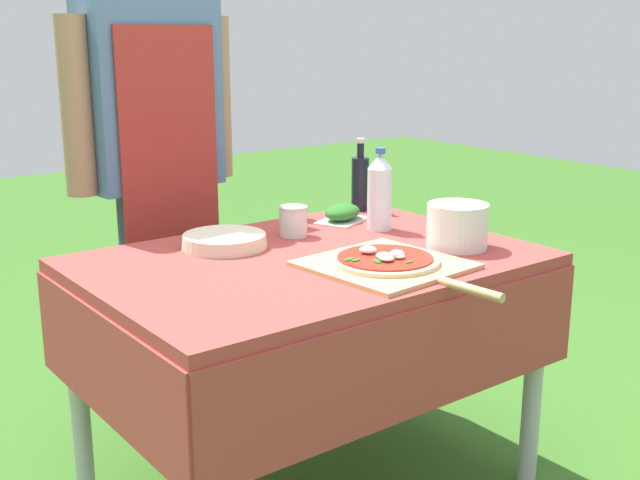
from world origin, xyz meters
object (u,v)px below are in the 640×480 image
pizza_on_peel (387,263)px  sauce_jar (293,223)px  herb_container (342,213)px  person_cook (154,142)px  prep_table (309,290)px  mixing_tub (457,226)px  water_bottle (380,191)px  oil_bottle (360,182)px  plate_stack (224,241)px

pizza_on_peel → sauce_jar: size_ratio=6.24×
sauce_jar → herb_container: bearing=13.6°
person_cook → pizza_on_peel: bearing=97.5°
prep_table → person_cook: person_cook is taller
sauce_jar → person_cook: bearing=112.4°
person_cook → mixing_tub: 1.05m
water_bottle → mixing_tub: (0.03, -0.30, -0.06)m
pizza_on_peel → oil_bottle: size_ratio=2.29×
oil_bottle → sauce_jar: size_ratio=2.73×
person_cook → herb_container: (0.45, -0.45, -0.22)m
mixing_tub → plate_stack: mixing_tub is taller
prep_table → herb_container: size_ratio=5.85×
prep_table → pizza_on_peel: (0.10, -0.22, 0.11)m
person_cook → mixing_tub: person_cook is taller
prep_table → plate_stack: (-0.14, 0.22, 0.12)m
person_cook → oil_bottle: 0.72m
pizza_on_peel → water_bottle: water_bottle is taller
pizza_on_peel → plate_stack: (-0.24, 0.44, 0.01)m
prep_table → oil_bottle: bearing=36.7°
water_bottle → sauce_jar: size_ratio=2.81×
pizza_on_peel → mixing_tub: bearing=1.5°
sauce_jar → oil_bottle: bearing=21.5°
prep_table → plate_stack: plate_stack is taller
water_bottle → plate_stack: (-0.50, 0.11, -0.10)m
prep_table → sauce_jar: 0.27m
person_cook → oil_bottle: person_cook is taller
water_bottle → sauce_jar: water_bottle is taller
pizza_on_peel → herb_container: size_ratio=2.73×
water_bottle → herb_container: (-0.02, 0.16, -0.09)m
oil_bottle → mixing_tub: (-0.10, -0.56, -0.04)m
oil_bottle → sauce_jar: oil_bottle is taller
prep_table → person_cook: size_ratio=0.75×
herb_container → water_bottle: bearing=-81.2°
mixing_tub → prep_table: bearing=154.8°
person_cook → plate_stack: (-0.03, -0.50, -0.23)m
prep_table → sauce_jar: size_ratio=13.40×
mixing_tub → plate_stack: size_ratio=0.72×
water_bottle → herb_container: water_bottle is taller
oil_bottle → water_bottle: water_bottle is taller
plate_stack → sauce_jar: size_ratio=2.67×
plate_stack → mixing_tub: bearing=-37.3°
prep_table → plate_stack: size_ratio=5.01×
prep_table → pizza_on_peel: pizza_on_peel is taller
water_bottle → herb_container: 0.18m
pizza_on_peel → prep_table: bearing=109.0°
person_cook → sauce_jar: 0.59m
water_bottle → person_cook: bearing=128.0°
pizza_on_peel → sauce_jar: bearing=85.0°
prep_table → oil_bottle: (0.50, 0.37, 0.20)m
person_cook → plate_stack: person_cook is taller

